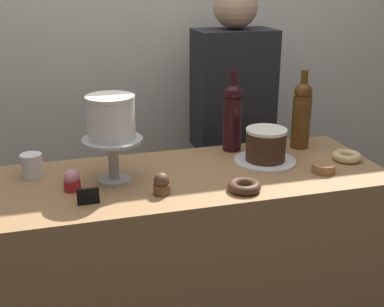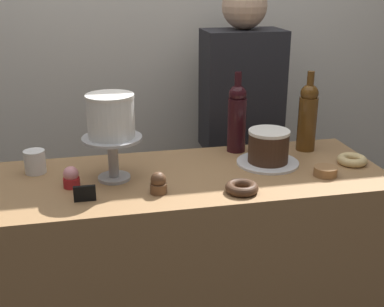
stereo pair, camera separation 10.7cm
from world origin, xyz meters
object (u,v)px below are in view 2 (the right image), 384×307
at_px(cupcake_strawberry, 71,177).
at_px(cookie_stack, 325,171).
at_px(chocolate_round_cake, 268,146).
at_px(wine_bottle_dark_red, 237,117).
at_px(donut_chocolate, 242,188).
at_px(barista_figure, 240,149).
at_px(cupcake_chocolate, 158,183).
at_px(coffee_cup_ceramic, 35,162).
at_px(wine_bottle_amber, 308,116).
at_px(donut_glazed, 352,160).
at_px(price_sign_chalkboard, 85,193).
at_px(cake_stand_pedestal, 113,151).
at_px(white_layer_cake, 111,116).

distance_m(cupcake_strawberry, cookie_stack, 0.90).
distance_m(chocolate_round_cake, wine_bottle_dark_red, 0.20).
relative_size(donut_chocolate, cookie_stack, 1.33).
xyz_separation_m(cupcake_strawberry, cookie_stack, (0.89, -0.09, -0.02)).
relative_size(wine_bottle_dark_red, cupcake_strawberry, 4.38).
height_order(cupcake_strawberry, barista_figure, barista_figure).
xyz_separation_m(cupcake_chocolate, coffee_cup_ceramic, (-0.41, 0.27, 0.01)).
bearing_deg(chocolate_round_cake, wine_bottle_amber, 30.56).
distance_m(cupcake_chocolate, donut_glazed, 0.77).
xyz_separation_m(donut_chocolate, cookie_stack, (0.34, 0.07, 0.00)).
relative_size(chocolate_round_cake, cupcake_chocolate, 2.09).
height_order(wine_bottle_dark_red, price_sign_chalkboard, wine_bottle_dark_red).
bearing_deg(donut_chocolate, cake_stand_pedestal, 153.90).
bearing_deg(wine_bottle_amber, cake_stand_pedestal, -169.10).
height_order(white_layer_cake, cookie_stack, white_layer_cake).
relative_size(cake_stand_pedestal, chocolate_round_cake, 1.34).
relative_size(cake_stand_pedestal, price_sign_chalkboard, 2.97).
relative_size(white_layer_cake, barista_figure, 0.10).
bearing_deg(donut_glazed, chocolate_round_cake, 167.87).
bearing_deg(white_layer_cake, cupcake_chocolate, -47.70).
height_order(cake_stand_pedestal, cupcake_chocolate, cake_stand_pedestal).
relative_size(white_layer_cake, coffee_cup_ceramic, 1.93).
bearing_deg(cookie_stack, cupcake_chocolate, -177.70).
bearing_deg(cupcake_chocolate, white_layer_cake, 132.30).
distance_m(chocolate_round_cake, wine_bottle_amber, 0.25).
xyz_separation_m(cupcake_strawberry, price_sign_chalkboard, (0.04, -0.12, -0.01)).
bearing_deg(donut_glazed, price_sign_chalkboard, -173.02).
height_order(wine_bottle_dark_red, cookie_stack, wine_bottle_dark_red).
bearing_deg(white_layer_cake, wine_bottle_dark_red, 21.33).
height_order(cupcake_strawberry, donut_glazed, cupcake_strawberry).
relative_size(white_layer_cake, donut_chocolate, 1.47).
bearing_deg(wine_bottle_amber, cupcake_chocolate, -155.27).
height_order(cake_stand_pedestal, cookie_stack, cake_stand_pedestal).
bearing_deg(white_layer_cake, price_sign_chalkboard, -122.54).
bearing_deg(donut_chocolate, coffee_cup_ceramic, 154.84).
height_order(cake_stand_pedestal, barista_figure, barista_figure).
bearing_deg(barista_figure, price_sign_chalkboard, -137.09).
xyz_separation_m(wine_bottle_dark_red, donut_chocolate, (-0.10, -0.40, -0.13)).
height_order(wine_bottle_amber, barista_figure, barista_figure).
distance_m(cake_stand_pedestal, cupcake_chocolate, 0.21).
distance_m(wine_bottle_dark_red, coffee_cup_ceramic, 0.79).
distance_m(cake_stand_pedestal, coffee_cup_ceramic, 0.31).
height_order(wine_bottle_dark_red, cupcake_chocolate, wine_bottle_dark_red).
height_order(cupcake_strawberry, cookie_stack, cupcake_strawberry).
relative_size(wine_bottle_amber, cookie_stack, 3.87).
bearing_deg(cookie_stack, wine_bottle_dark_red, 126.25).
xyz_separation_m(white_layer_cake, cupcake_strawberry, (-0.15, -0.04, -0.20)).
relative_size(white_layer_cake, donut_glazed, 1.47).
bearing_deg(coffee_cup_ceramic, donut_chocolate, -25.16).
bearing_deg(white_layer_cake, coffee_cup_ceramic, 156.27).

